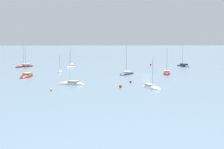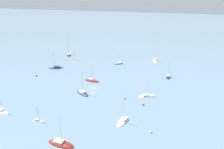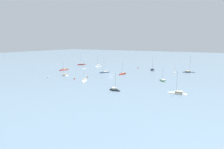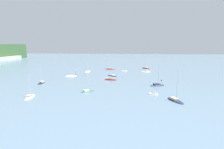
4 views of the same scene
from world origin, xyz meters
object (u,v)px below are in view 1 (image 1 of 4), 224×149
sailboat_9 (167,74)px  mooring_buoy_0 (131,81)px  sailboat_0 (71,67)px  mooring_buoy_2 (151,65)px  sailboat_8 (25,67)px  sailboat_5 (27,76)px  sailboat_13 (71,84)px  sailboat_4 (151,88)px  mooring_buoy_3 (120,86)px  mooring_buoy_1 (51,90)px  sailboat_3 (127,74)px  sailboat_7 (183,66)px  sailboat_1 (60,72)px

sailboat_9 → mooring_buoy_0: bearing=-25.2°
sailboat_0 → mooring_buoy_2: size_ratio=11.96×
sailboat_0 → sailboat_8: sailboat_8 is taller
sailboat_5 → sailboat_13: 22.60m
sailboat_4 → mooring_buoy_3: (7.76, -0.92, 0.35)m
sailboat_13 → mooring_buoy_0: (-16.29, -2.49, 0.28)m
mooring_buoy_2 → sailboat_4: bearing=81.6°
sailboat_13 → mooring_buoy_1: size_ratio=14.35×
sailboat_3 → sailboat_4: bearing=44.5°
sailboat_3 → sailboat_8: bearing=-86.0°
mooring_buoy_2 → sailboat_9: bearing=91.7°
sailboat_7 → mooring_buoy_1: sailboat_7 is taller
sailboat_1 → mooring_buoy_3: bearing=30.1°
sailboat_5 → sailboat_8: 32.49m
sailboat_5 → mooring_buoy_1: sailboat_5 is taller
sailboat_0 → mooring_buoy_3: bearing=32.9°
sailboat_3 → sailboat_9: sailboat_3 is taller
sailboat_8 → mooring_buoy_2: (-53.89, -4.85, 0.27)m
sailboat_9 → sailboat_8: bearing=-104.1°
mooring_buoy_2 → mooring_buoy_1: bearing=61.8°
sailboat_1 → sailboat_9: bearing=79.2°
sailboat_0 → mooring_buoy_0: (-21.07, 43.24, 0.24)m
mooring_buoy_1 → mooring_buoy_3: mooring_buoy_3 is taller
mooring_buoy_1 → mooring_buoy_3: bearing=-165.5°
sailboat_0 → sailboat_7: 47.51m
mooring_buoy_3 → sailboat_1: bearing=-59.7°
sailboat_4 → sailboat_9: sailboat_9 is taller
sailboat_3 → mooring_buoy_3: sailboat_3 is taller
sailboat_8 → mooring_buoy_0: 60.60m
sailboat_1 → mooring_buoy_2: size_ratio=8.68×
sailboat_5 → mooring_buoy_0: (-32.22, 13.53, 0.24)m
sailboat_3 → sailboat_4: (-4.08, 27.95, -0.01)m
sailboat_9 → mooring_buoy_3: sailboat_9 is taller
sailboat_5 → sailboat_13: size_ratio=1.25×
sailboat_4 → sailboat_5: (36.71, -22.47, 0.05)m
sailboat_13 → mooring_buoy_1: sailboat_13 is taller
sailboat_5 → sailboat_9: (-46.32, -5.85, -0.03)m
sailboat_1 → sailboat_8: bearing=-137.1°
sailboat_4 → mooring_buoy_1: sailboat_4 is taller
sailboat_3 → sailboat_5: sailboat_5 is taller
sailboat_13 → sailboat_7: bearing=-116.4°
sailboat_1 → mooring_buoy_1: (-3.23, 38.75, 0.25)m
sailboat_13 → sailboat_1: bearing=-60.8°
sailboat_9 → sailboat_13: 37.43m
sailboat_0 → sailboat_3: 32.38m
mooring_buoy_3 → sailboat_8: bearing=-54.7°
sailboat_5 → mooring_buoy_2: 58.09m
sailboat_7 → sailboat_9: size_ratio=1.13×
sailboat_1 → sailboat_5: (8.86, 12.83, 0.03)m
sailboat_1 → sailboat_3: sailboat_3 is taller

